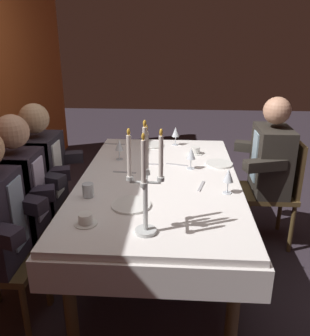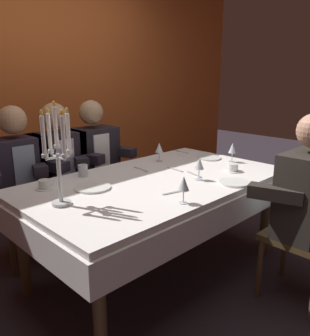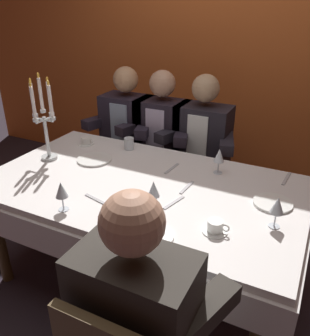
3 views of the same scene
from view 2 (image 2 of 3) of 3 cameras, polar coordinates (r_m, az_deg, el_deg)
ground_plane at (r=2.78m, az=0.26°, el=-16.50°), size 12.00×12.00×0.00m
back_wall at (r=3.73m, az=-18.53°, el=12.78°), size 6.00×0.12×2.70m
dining_table at (r=2.51m, az=0.28°, el=-4.37°), size 1.94×1.14×0.74m
candelabra at (r=1.99m, az=-15.64°, el=1.69°), size 0.19×0.19×0.59m
dinner_plate_0 at (r=2.30m, az=-10.18°, el=-3.16°), size 0.23×0.23×0.01m
dinner_plate_1 at (r=2.42m, az=12.85°, el=-2.35°), size 0.21×0.21×0.01m
dinner_plate_2 at (r=3.09m, az=8.79°, el=1.67°), size 0.21×0.21×0.01m
wine_glass_0 at (r=1.99m, az=4.72°, el=-2.67°), size 0.07×0.07×0.16m
wine_glass_1 at (r=2.98m, az=12.60°, el=3.15°), size 0.07×0.07×0.16m
wine_glass_2 at (r=2.93m, az=0.70°, el=3.26°), size 0.07×0.07×0.16m
wine_glass_3 at (r=2.44m, az=7.28°, el=0.64°), size 0.07×0.07×0.16m
water_tumbler_0 at (r=2.58m, az=-11.73°, el=-0.41°), size 0.07×0.07×0.09m
coffee_cup_0 at (r=2.71m, az=12.67°, el=-0.00°), size 0.13×0.12×0.06m
coffee_cup_1 at (r=2.37m, az=-17.65°, el=-2.65°), size 0.13×0.12×0.06m
knife_0 at (r=3.31m, az=4.30°, el=2.67°), size 0.03×0.19×0.01m
fork_1 at (r=2.19m, az=3.11°, el=-4.01°), size 0.17×0.06×0.01m
fork_2 at (r=2.58m, az=6.41°, el=-1.06°), size 0.06×0.17×0.01m
spoon_3 at (r=2.70m, az=-2.34°, el=-0.21°), size 0.03×0.17×0.01m
fork_4 at (r=2.70m, az=3.27°, el=-0.25°), size 0.03×0.17×0.01m
seated_diner_0 at (r=2.86m, az=-21.63°, el=-0.60°), size 0.63×0.48×1.24m
seated_diner_1 at (r=3.00m, az=-15.76°, el=0.63°), size 0.63×0.48×1.24m
seated_diner_2 at (r=3.18m, az=-10.16°, el=1.79°), size 0.63×0.48×1.24m
seated_diner_3 at (r=2.38m, az=23.77°, el=-3.96°), size 0.63×0.48×1.24m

